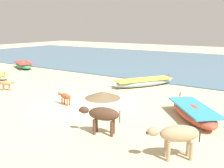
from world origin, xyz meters
TOP-DOWN VIEW (x-y plane):
  - ground at (0.00, 0.00)m, footprint 80.00×80.00m
  - sea_water at (0.00, 16.20)m, footprint 60.00×20.00m
  - fishing_boat_0 at (0.76, 4.87)m, footprint 3.09×3.95m
  - fishing_boat_1 at (4.90, 0.83)m, footprint 2.87×3.15m
  - fishing_boat_3 at (-11.20, 5.30)m, footprint 3.39×2.39m
  - cow_adult_dark at (2.63, -2.26)m, footprint 1.46×0.73m
  - calf_near_tan at (-5.47, -0.35)m, footprint 0.84×0.55m
  - calf_far_rust at (-0.71, -0.54)m, footprint 0.88×0.32m
  - cow_second_adult_dun at (5.31, -2.49)m, footprint 1.37×1.14m
  - debris_pile_0 at (0.10, 1.39)m, footprint 2.56×2.56m

SIDE VIEW (x-z plane):
  - ground at x=0.00m, z-range 0.00..0.00m
  - sea_water at x=0.00m, z-range 0.00..0.08m
  - debris_pile_0 at x=0.10m, z-range 0.00..0.34m
  - fishing_boat_0 at x=0.76m, z-range -0.08..0.59m
  - fishing_boat_1 at x=4.90m, z-range -0.08..0.67m
  - fishing_boat_3 at x=-11.20m, z-range -0.08..0.67m
  - calf_near_tan at x=-5.47m, z-range 0.13..0.70m
  - calf_far_rust at x=-0.71m, z-range 0.13..0.70m
  - cow_adult_dark at x=2.63m, z-range 0.21..1.18m
  - cow_second_adult_dun at x=5.31m, z-range 0.22..1.21m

